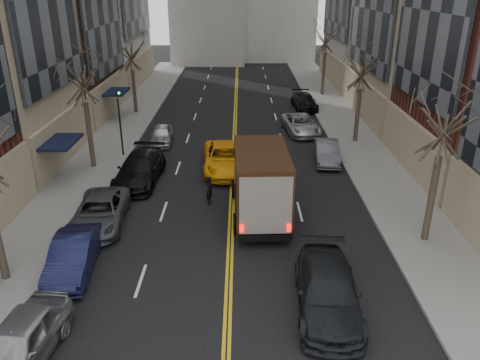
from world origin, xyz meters
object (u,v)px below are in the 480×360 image
at_px(ups_truck, 260,182).
at_px(pedestrian, 210,190).
at_px(taxi, 225,158).
at_px(observer_sedan, 328,291).

height_order(ups_truck, pedestrian, ups_truck).
xyz_separation_m(ups_truck, taxi, (-1.93, 6.10, -1.03)).
relative_size(taxi, pedestrian, 3.78).
height_order(ups_truck, observer_sedan, ups_truck).
bearing_deg(observer_sedan, taxi, 110.45).
height_order(observer_sedan, pedestrian, observer_sedan).
bearing_deg(pedestrian, observer_sedan, -136.73).
bearing_deg(observer_sedan, ups_truck, 109.86).
xyz_separation_m(taxi, pedestrian, (-0.67, -4.67, -0.04)).
distance_m(taxi, pedestrian, 4.72).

